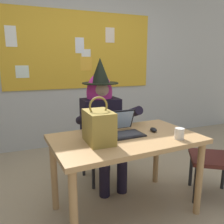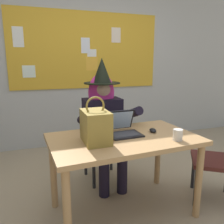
# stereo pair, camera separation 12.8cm
# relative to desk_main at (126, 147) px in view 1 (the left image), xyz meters

# --- Properties ---
(ground_plane) EXTENTS (24.00, 24.00, 0.00)m
(ground_plane) POSITION_rel_desk_main_xyz_m (0.14, 0.02, -0.64)
(ground_plane) COLOR tan
(wall_back_bulletin) EXTENTS (6.74, 2.19, 2.94)m
(wall_back_bulletin) POSITION_rel_desk_main_xyz_m (0.14, 2.00, 0.84)
(wall_back_bulletin) COLOR #B2B2AD
(wall_back_bulletin) RESTS_ON ground
(desk_main) EXTENTS (1.32, 0.84, 0.73)m
(desk_main) POSITION_rel_desk_main_xyz_m (0.00, 0.00, 0.00)
(desk_main) COLOR tan
(desk_main) RESTS_ON ground
(chair_at_desk) EXTENTS (0.44, 0.44, 0.90)m
(chair_at_desk) POSITION_rel_desk_main_xyz_m (0.00, 0.74, -0.13)
(chair_at_desk) COLOR #2D3347
(chair_at_desk) RESTS_ON ground
(person_costumed) EXTENTS (0.59, 0.66, 1.42)m
(person_costumed) POSITION_rel_desk_main_xyz_m (0.00, 0.62, 0.15)
(person_costumed) COLOR black
(person_costumed) RESTS_ON ground
(laptop) EXTENTS (0.30, 0.30, 0.21)m
(laptop) POSITION_rel_desk_main_xyz_m (0.02, 0.09, 0.14)
(laptop) COLOR black
(laptop) RESTS_ON desk_main
(computer_mouse) EXTENTS (0.08, 0.12, 0.03)m
(computer_mouse) POSITION_rel_desk_main_xyz_m (0.31, 0.04, 0.11)
(computer_mouse) COLOR black
(computer_mouse) RESTS_ON desk_main
(handbag) EXTENTS (0.20, 0.30, 0.38)m
(handbag) POSITION_rel_desk_main_xyz_m (-0.27, -0.05, 0.23)
(handbag) COLOR olive
(handbag) RESTS_ON desk_main
(coffee_mug) EXTENTS (0.08, 0.08, 0.09)m
(coffee_mug) POSITION_rel_desk_main_xyz_m (0.39, -0.23, 0.14)
(coffee_mug) COLOR silver
(coffee_mug) RESTS_ON desk_main
(chair_extra_corner) EXTENTS (0.58, 0.58, 0.89)m
(chair_extra_corner) POSITION_rel_desk_main_xyz_m (0.99, -0.15, -0.14)
(chair_extra_corner) COLOR #4C1E19
(chair_extra_corner) RESTS_ON ground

